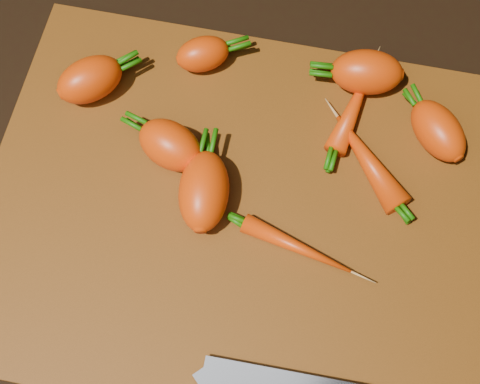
# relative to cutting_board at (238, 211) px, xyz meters

# --- Properties ---
(ground) EXTENTS (2.00, 2.00, 0.01)m
(ground) POSITION_rel_cutting_board_xyz_m (0.00, 0.00, -0.01)
(ground) COLOR black
(cutting_board) EXTENTS (0.50, 0.40, 0.01)m
(cutting_board) POSITION_rel_cutting_board_xyz_m (0.00, 0.00, 0.00)
(cutting_board) COLOR brown
(cutting_board) RESTS_ON ground
(carrot_0) EXTENTS (0.08, 0.08, 0.04)m
(carrot_0) POSITION_rel_cutting_board_xyz_m (-0.17, 0.10, 0.03)
(carrot_0) COLOR #DD3600
(carrot_0) RESTS_ON cutting_board
(carrot_1) EXTENTS (0.08, 0.07, 0.05)m
(carrot_1) POSITION_rel_cutting_board_xyz_m (-0.08, 0.04, 0.03)
(carrot_1) COLOR #DD3600
(carrot_1) RESTS_ON cutting_board
(carrot_2) EXTENTS (0.06, 0.09, 0.05)m
(carrot_2) POSITION_rel_cutting_board_xyz_m (-0.03, 0.00, 0.03)
(carrot_2) COLOR #DD3600
(carrot_2) RESTS_ON cutting_board
(carrot_3) EXTENTS (0.08, 0.05, 0.05)m
(carrot_3) POSITION_rel_cutting_board_xyz_m (0.10, 0.16, 0.03)
(carrot_3) COLOR #DD3600
(carrot_3) RESTS_ON cutting_board
(carrot_4) EXTENTS (0.07, 0.06, 0.04)m
(carrot_4) POSITION_rel_cutting_board_xyz_m (-0.07, 0.16, 0.02)
(carrot_4) COLOR #DD3600
(carrot_4) RESTS_ON cutting_board
(carrot_5) EXTENTS (0.08, 0.08, 0.04)m
(carrot_5) POSITION_rel_cutting_board_xyz_m (0.18, 0.11, 0.03)
(carrot_5) COLOR #DD3600
(carrot_5) RESTS_ON cutting_board
(carrot_6) EXTENTS (0.05, 0.11, 0.02)m
(carrot_6) POSITION_rel_cutting_board_xyz_m (0.09, 0.13, 0.02)
(carrot_6) COLOR #DD3600
(carrot_6) RESTS_ON cutting_board
(carrot_7) EXTENTS (0.11, 0.05, 0.02)m
(carrot_7) POSITION_rel_cutting_board_xyz_m (0.06, -0.03, 0.02)
(carrot_7) COLOR #DD3600
(carrot_7) RESTS_ON cutting_board
(carrot_8) EXTENTS (0.09, 0.10, 0.03)m
(carrot_8) POSITION_rel_cutting_board_xyz_m (0.12, 0.07, 0.02)
(carrot_8) COLOR #DD3600
(carrot_8) RESTS_ON cutting_board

